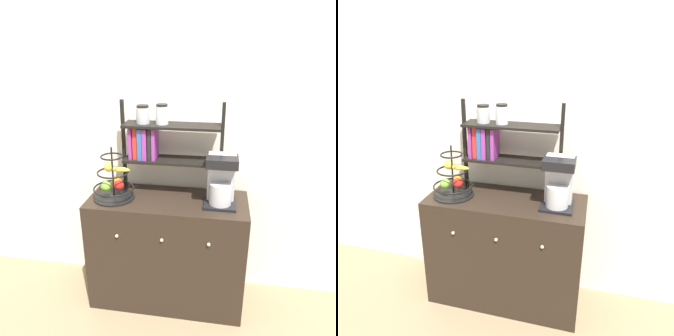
{
  "view_description": "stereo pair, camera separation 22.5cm",
  "coord_description": "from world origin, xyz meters",
  "views": [
    {
      "loc": [
        0.35,
        -1.84,
        1.89
      ],
      "look_at": [
        0.0,
        0.23,
        1.1
      ],
      "focal_mm": 35.0,
      "sensor_mm": 36.0,
      "label": 1
    },
    {
      "loc": [
        0.57,
        -1.8,
        1.89
      ],
      "look_at": [
        0.0,
        0.23,
        1.1
      ],
      "focal_mm": 35.0,
      "sensor_mm": 36.0,
      "label": 2
    }
  ],
  "objects": [
    {
      "name": "ground_plane",
      "position": [
        0.0,
        0.0,
        0.0
      ],
      "size": [
        12.0,
        12.0,
        0.0
      ],
      "primitive_type": "plane",
      "color": "#847051"
    },
    {
      "name": "sideboard",
      "position": [
        0.0,
        0.23,
        0.43
      ],
      "size": [
        1.13,
        0.48,
        0.86
      ],
      "color": "black",
      "rests_on": "ground_plane"
    },
    {
      "name": "fruit_stand",
      "position": [
        -0.38,
        0.19,
        0.98
      ],
      "size": [
        0.29,
        0.29,
        0.38
      ],
      "color": "black",
      "rests_on": "sideboard"
    },
    {
      "name": "shelf_hutch",
      "position": [
        -0.09,
        0.34,
        1.27
      ],
      "size": [
        0.72,
        0.2,
        0.68
      ],
      "color": "black",
      "rests_on": "sideboard"
    },
    {
      "name": "wall_back",
      "position": [
        0.0,
        0.51,
        1.3
      ],
      "size": [
        7.0,
        0.05,
        2.6
      ],
      "primitive_type": "cube",
      "color": "silver",
      "rests_on": "ground_plane"
    },
    {
      "name": "coffee_maker",
      "position": [
        0.37,
        0.23,
        1.03
      ],
      "size": [
        0.22,
        0.22,
        0.35
      ],
      "color": "black",
      "rests_on": "sideboard"
    }
  ]
}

